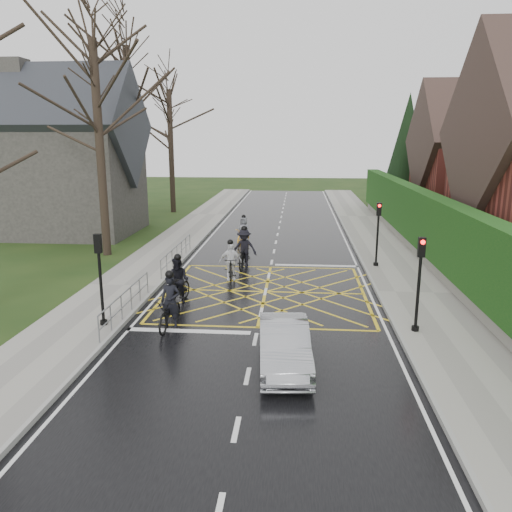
# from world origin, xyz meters

# --- Properties ---
(ground) EXTENTS (120.00, 120.00, 0.00)m
(ground) POSITION_xyz_m (0.00, 0.00, 0.00)
(ground) COLOR black
(ground) RESTS_ON ground
(road) EXTENTS (9.00, 80.00, 0.01)m
(road) POSITION_xyz_m (0.00, 0.00, 0.01)
(road) COLOR black
(road) RESTS_ON ground
(sidewalk_right) EXTENTS (3.00, 80.00, 0.15)m
(sidewalk_right) POSITION_xyz_m (6.00, 0.00, 0.07)
(sidewalk_right) COLOR gray
(sidewalk_right) RESTS_ON ground
(sidewalk_left) EXTENTS (3.00, 80.00, 0.15)m
(sidewalk_left) POSITION_xyz_m (-6.00, 0.00, 0.07)
(sidewalk_left) COLOR gray
(sidewalk_left) RESTS_ON ground
(stone_wall) EXTENTS (0.50, 38.00, 0.70)m
(stone_wall) POSITION_xyz_m (7.75, 6.00, 0.35)
(stone_wall) COLOR slate
(stone_wall) RESTS_ON ground
(hedge) EXTENTS (0.90, 38.00, 2.80)m
(hedge) POSITION_xyz_m (7.75, 6.00, 2.10)
(hedge) COLOR #103D10
(hedge) RESTS_ON stone_wall
(house_far) EXTENTS (9.80, 8.80, 10.30)m
(house_far) POSITION_xyz_m (14.75, 18.00, 4.36)
(house_far) COLOR maroon
(house_far) RESTS_ON ground
(conifer) EXTENTS (4.60, 4.60, 10.00)m
(conifer) POSITION_xyz_m (10.75, 26.00, 4.99)
(conifer) COLOR black
(conifer) RESTS_ON ground
(church) EXTENTS (8.80, 7.80, 11.00)m
(church) POSITION_xyz_m (-13.54, 12.00, 4.93)
(church) COLOR #2D2B28
(church) RESTS_ON ground
(tree_near) EXTENTS (9.24, 9.24, 11.44)m
(tree_near) POSITION_xyz_m (-9.00, 6.00, 7.91)
(tree_near) COLOR black
(tree_near) RESTS_ON ground
(tree_mid) EXTENTS (10.08, 10.08, 12.48)m
(tree_mid) POSITION_xyz_m (-10.00, 14.00, 8.63)
(tree_mid) COLOR black
(tree_mid) RESTS_ON ground
(tree_far) EXTENTS (8.40, 8.40, 10.40)m
(tree_far) POSITION_xyz_m (-9.30, 22.00, 7.19)
(tree_far) COLOR black
(tree_far) RESTS_ON ground
(railing_south) EXTENTS (0.05, 5.04, 1.03)m
(railing_south) POSITION_xyz_m (-4.65, -3.50, 0.78)
(railing_south) COLOR slate
(railing_south) RESTS_ON ground
(railing_north) EXTENTS (0.05, 6.04, 1.03)m
(railing_north) POSITION_xyz_m (-4.65, 4.00, 0.79)
(railing_north) COLOR slate
(railing_north) RESTS_ON ground
(traffic_light_ne) EXTENTS (0.24, 0.31, 3.21)m
(traffic_light_ne) POSITION_xyz_m (5.10, 4.20, 1.66)
(traffic_light_ne) COLOR black
(traffic_light_ne) RESTS_ON ground
(traffic_light_se) EXTENTS (0.24, 0.31, 3.21)m
(traffic_light_se) POSITION_xyz_m (5.10, -4.20, 1.66)
(traffic_light_se) COLOR black
(traffic_light_se) RESTS_ON ground
(traffic_light_sw) EXTENTS (0.24, 0.31, 3.21)m
(traffic_light_sw) POSITION_xyz_m (-5.10, -4.50, 1.66)
(traffic_light_sw) COLOR black
(traffic_light_sw) RESTS_ON ground
(cyclist_rear) EXTENTS (0.87, 2.07, 1.96)m
(cyclist_rear) POSITION_xyz_m (-2.91, -4.20, 0.64)
(cyclist_rear) COLOR black
(cyclist_rear) RESTS_ON ground
(cyclist_back) EXTENTS (1.00, 2.01, 1.94)m
(cyclist_back) POSITION_xyz_m (-3.23, -1.70, 0.73)
(cyclist_back) COLOR black
(cyclist_back) RESTS_ON ground
(cyclist_mid) EXTENTS (1.28, 2.17, 2.06)m
(cyclist_mid) POSITION_xyz_m (-1.30, 3.95, 0.75)
(cyclist_mid) COLOR black
(cyclist_mid) RESTS_ON ground
(cyclist_front) EXTENTS (1.05, 1.91, 1.85)m
(cyclist_front) POSITION_xyz_m (-1.66, 1.58, 0.68)
(cyclist_front) COLOR black
(cyclist_front) RESTS_ON ground
(cyclist_lead) EXTENTS (1.08, 1.90, 1.75)m
(cyclist_lead) POSITION_xyz_m (-1.91, 9.45, 0.61)
(cyclist_lead) COLOR orange
(cyclist_lead) RESTS_ON ground
(car) EXTENTS (1.66, 3.96, 1.27)m
(car) POSITION_xyz_m (0.95, -6.82, 0.64)
(car) COLOR #A1A3A8
(car) RESTS_ON ground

